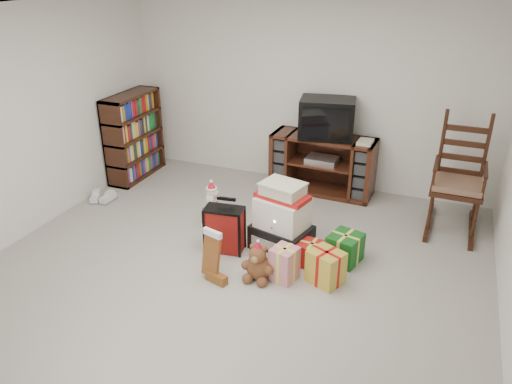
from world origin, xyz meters
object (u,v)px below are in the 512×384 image
(rocking_chair, at_px, (456,189))
(red_suitcase, at_px, (225,229))
(tv_stand, at_px, (322,164))
(gift_cluster, at_px, (319,262))
(gift_pile, at_px, (282,221))
(mrs_claus_figurine, at_px, (212,210))
(teddy_bear, at_px, (259,264))
(santa_figurine, at_px, (266,233))
(sneaker_pair, at_px, (102,198))
(crt_television, at_px, (327,118))
(bookshelf, at_px, (134,138))

(rocking_chair, height_order, red_suitcase, rocking_chair)
(tv_stand, xyz_separation_m, gift_cluster, (0.50, -1.94, -0.25))
(gift_pile, distance_m, red_suitcase, 0.62)
(rocking_chair, xyz_separation_m, mrs_claus_figurine, (-2.60, -1.10, -0.25))
(teddy_bear, bearing_deg, mrs_claus_figurine, 139.09)
(teddy_bear, bearing_deg, santa_figurine, 103.06)
(sneaker_pair, height_order, crt_television, crt_television)
(gift_cluster, bearing_deg, gift_pile, 146.96)
(tv_stand, distance_m, bookshelf, 2.68)
(rocking_chair, xyz_separation_m, santa_figurine, (-1.84, -1.33, -0.27))
(teddy_bear, xyz_separation_m, sneaker_pair, (-2.54, 0.86, -0.12))
(red_suitcase, xyz_separation_m, teddy_bear, (0.54, -0.36, -0.09))
(tv_stand, bearing_deg, teddy_bear, -88.99)
(red_suitcase, relative_size, santa_figurine, 1.10)
(teddy_bear, relative_size, sneaker_pair, 1.20)
(gift_pile, height_order, gift_cluster, gift_pile)
(bookshelf, xyz_separation_m, rocking_chair, (4.32, 0.10, -0.10))
(tv_stand, bearing_deg, rocking_chair, -10.86)
(red_suitcase, height_order, teddy_bear, red_suitcase)
(rocking_chair, xyz_separation_m, gift_pile, (-1.70, -1.23, -0.15))
(santa_figurine, height_order, crt_television, crt_television)
(mrs_claus_figurine, bearing_deg, bookshelf, 149.79)
(tv_stand, bearing_deg, gift_cluster, -73.73)
(tv_stand, height_order, bookshelf, bookshelf)
(gift_pile, bearing_deg, gift_cluster, -19.16)
(bookshelf, bearing_deg, crt_television, 9.99)
(bookshelf, relative_size, teddy_bear, 3.15)
(sneaker_pair, bearing_deg, santa_figurine, -21.72)
(tv_stand, relative_size, bookshelf, 1.14)
(sneaker_pair, bearing_deg, gift_cluster, -24.40)
(rocking_chair, xyz_separation_m, teddy_bear, (-1.72, -1.86, -0.31))
(rocking_chair, relative_size, crt_television, 1.83)
(red_suitcase, xyz_separation_m, sneaker_pair, (-2.01, 0.50, -0.21))
(gift_pile, distance_m, crt_television, 1.75)
(tv_stand, xyz_separation_m, mrs_claus_figurine, (-0.91, -1.48, -0.16))
(tv_stand, bearing_deg, sneaker_pair, -149.92)
(teddy_bear, height_order, santa_figurine, santa_figurine)
(bookshelf, xyz_separation_m, santa_figurine, (2.48, -1.23, -0.38))
(gift_pile, bearing_deg, bookshelf, 170.48)
(bookshelf, bearing_deg, sneaker_pair, -86.38)
(mrs_claus_figurine, height_order, sneaker_pair, mrs_claus_figurine)
(tv_stand, distance_m, sneaker_pair, 2.94)
(rocking_chair, relative_size, gift_pile, 1.84)
(santa_figurine, distance_m, sneaker_pair, 2.45)
(sneaker_pair, bearing_deg, rocking_chair, -0.81)
(teddy_bear, bearing_deg, crt_television, 88.55)
(tv_stand, height_order, teddy_bear, tv_stand)
(rocking_chair, height_order, santa_figurine, rocking_chair)
(tv_stand, distance_m, santa_figurine, 1.73)
(teddy_bear, relative_size, crt_television, 0.50)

